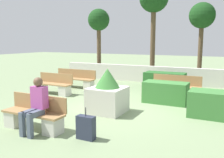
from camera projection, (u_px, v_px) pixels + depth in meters
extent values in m
plane|color=gray|center=(113.00, 109.00, 8.23)|extent=(60.00, 60.00, 0.00)
cube|color=beige|center=(160.00, 75.00, 13.05)|extent=(11.38, 0.30, 0.88)
cube|color=#A37A4C|center=(33.00, 113.00, 6.21)|extent=(1.73, 0.44, 0.05)
cube|color=#A37A4C|center=(39.00, 102.00, 6.39)|extent=(1.73, 0.04, 0.40)
cube|color=beige|center=(15.00, 118.00, 6.53)|extent=(0.36, 0.40, 0.41)
cube|color=beige|center=(53.00, 126.00, 5.97)|extent=(0.36, 0.40, 0.41)
cube|color=#A37A4C|center=(175.00, 87.00, 9.80)|extent=(1.93, 0.44, 0.05)
cube|color=#A37A4C|center=(177.00, 80.00, 9.98)|extent=(1.93, 0.04, 0.40)
cube|color=beige|center=(157.00, 91.00, 10.16)|extent=(0.36, 0.40, 0.41)
cube|color=beige|center=(194.00, 94.00, 9.51)|extent=(0.36, 0.40, 0.41)
cube|color=#A37A4C|center=(73.00, 79.00, 11.79)|extent=(2.16, 0.44, 0.05)
cube|color=#A37A4C|center=(76.00, 73.00, 11.97)|extent=(2.16, 0.04, 0.40)
cube|color=beige|center=(59.00, 82.00, 12.21)|extent=(0.36, 0.40, 0.41)
cube|color=beige|center=(89.00, 85.00, 11.45)|extent=(0.36, 0.40, 0.41)
cube|color=#A37A4C|center=(53.00, 84.00, 10.36)|extent=(1.70, 0.44, 0.05)
cube|color=#A37A4C|center=(56.00, 78.00, 10.54)|extent=(1.70, 0.04, 0.40)
cube|color=beige|center=(41.00, 88.00, 10.67)|extent=(0.36, 0.40, 0.41)
cube|color=beige|center=(65.00, 91.00, 10.13)|extent=(0.36, 0.40, 0.41)
cube|color=#515B70|center=(30.00, 113.00, 5.96)|extent=(0.14, 0.46, 0.13)
cube|color=#515B70|center=(36.00, 114.00, 5.87)|extent=(0.14, 0.46, 0.13)
cube|color=#515B70|center=(22.00, 124.00, 5.80)|extent=(0.11, 0.11, 0.59)
cube|color=#515B70|center=(30.00, 126.00, 5.70)|extent=(0.11, 0.11, 0.59)
cube|color=#B74C9E|center=(39.00, 97.00, 6.08)|extent=(0.38, 0.22, 0.54)
sphere|color=brown|center=(38.00, 82.00, 6.00)|extent=(0.23, 0.23, 0.23)
cube|color=#3D7A38|center=(166.00, 92.00, 8.94)|extent=(1.54, 0.78, 0.76)
cube|color=#286028|center=(165.00, 81.00, 11.29)|extent=(1.79, 0.84, 0.79)
cube|color=#3D7A38|center=(214.00, 104.00, 7.24)|extent=(1.43, 0.84, 0.77)
cube|color=beige|center=(107.00, 100.00, 7.74)|extent=(1.05, 1.05, 0.79)
cone|color=#387533|center=(107.00, 78.00, 7.64)|extent=(0.78, 0.78, 0.59)
cube|color=#282D42|center=(86.00, 128.00, 5.64)|extent=(0.43, 0.19, 0.55)
cylinder|color=#333338|center=(86.00, 112.00, 5.59)|extent=(0.02, 0.02, 0.20)
cylinder|color=brown|center=(99.00, 51.00, 15.60)|extent=(0.26, 0.26, 3.11)
sphere|color=#194219|center=(99.00, 20.00, 15.30)|extent=(1.33, 1.33, 1.33)
cylinder|color=brown|center=(153.00, 43.00, 14.63)|extent=(0.28, 0.28, 4.18)
cylinder|color=brown|center=(200.00, 52.00, 13.56)|extent=(0.24, 0.24, 3.16)
sphere|color=#194219|center=(202.00, 15.00, 13.26)|extent=(1.37, 1.37, 1.37)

